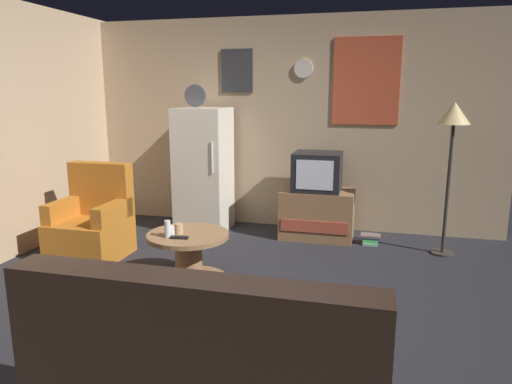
% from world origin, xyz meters
% --- Properties ---
extents(ground_plane, '(12.00, 12.00, 0.00)m').
position_xyz_m(ground_plane, '(0.00, 0.00, 0.00)').
color(ground_plane, '#232328').
extents(wall_with_art, '(5.20, 0.12, 2.58)m').
position_xyz_m(wall_with_art, '(0.01, 2.45, 1.30)').
color(wall_with_art, tan).
rests_on(wall_with_art, ground_plane).
extents(fridge, '(0.60, 0.62, 1.77)m').
position_xyz_m(fridge, '(-0.95, 1.99, 0.75)').
color(fridge, silver).
rests_on(fridge, ground_plane).
extents(tv_stand, '(0.84, 0.53, 0.57)m').
position_xyz_m(tv_stand, '(0.45, 2.00, 0.28)').
color(tv_stand, '#8E6642').
rests_on(tv_stand, ground_plane).
extents(crt_tv, '(0.54, 0.51, 0.44)m').
position_xyz_m(crt_tv, '(0.44, 2.00, 0.79)').
color(crt_tv, black).
rests_on(crt_tv, tv_stand).
extents(standing_lamp, '(0.32, 0.32, 1.59)m').
position_xyz_m(standing_lamp, '(1.83, 1.75, 1.36)').
color(standing_lamp, '#332D28').
rests_on(standing_lamp, ground_plane).
extents(coffee_table, '(0.72, 0.72, 0.47)m').
position_xyz_m(coffee_table, '(-0.47, 0.32, 0.24)').
color(coffee_table, '#8E6642').
rests_on(coffee_table, ground_plane).
extents(wine_glass, '(0.05, 0.05, 0.15)m').
position_xyz_m(wine_glass, '(-0.59, 0.17, 0.55)').
color(wine_glass, silver).
rests_on(wine_glass, coffee_table).
extents(mug_ceramic_white, '(0.08, 0.08, 0.09)m').
position_xyz_m(mug_ceramic_white, '(-0.59, 0.21, 0.52)').
color(mug_ceramic_white, silver).
rests_on(mug_ceramic_white, coffee_table).
extents(mug_ceramic_tan, '(0.08, 0.08, 0.09)m').
position_xyz_m(mug_ceramic_tan, '(-0.55, 0.29, 0.52)').
color(mug_ceramic_tan, tan).
rests_on(mug_ceramic_tan, coffee_table).
extents(remote_control, '(0.15, 0.06, 0.02)m').
position_xyz_m(remote_control, '(-0.48, 0.16, 0.49)').
color(remote_control, black).
rests_on(remote_control, coffee_table).
extents(armchair, '(0.68, 0.68, 0.96)m').
position_xyz_m(armchair, '(-1.73, 0.77, 0.34)').
color(armchair, '#B2661E').
rests_on(armchair, ground_plane).
extents(couch, '(1.70, 0.80, 0.92)m').
position_xyz_m(couch, '(0.35, -1.40, 0.31)').
color(couch, black).
rests_on(couch, ground_plane).
extents(book_stack, '(0.22, 0.18, 0.11)m').
position_xyz_m(book_stack, '(1.08, 1.89, 0.06)').
color(book_stack, '#8AC2A9').
rests_on(book_stack, ground_plane).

